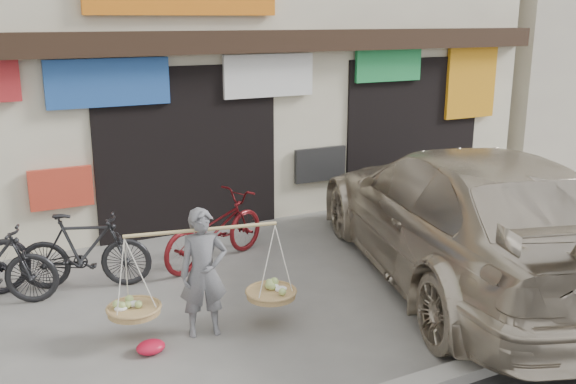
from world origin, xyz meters
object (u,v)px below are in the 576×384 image
bike_2 (214,229)px  suv (464,215)px  bike_1 (85,251)px  street_vendor (204,278)px

bike_2 → suv: 3.45m
bike_1 → suv: suv is taller
bike_1 → bike_2: 1.81m
street_vendor → bike_2: 2.18m
bike_1 → bike_2: size_ratio=0.89×
bike_1 → bike_2: (1.81, 0.07, -0.01)m
bike_1 → suv: size_ratio=0.25×
bike_1 → suv: bearing=-93.2°
street_vendor → bike_2: street_vendor is taller
suv → bike_1: bearing=-7.7°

